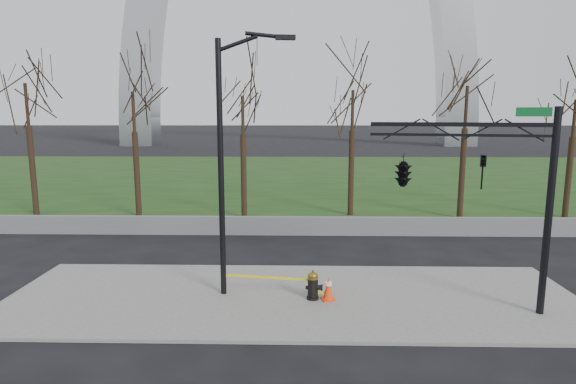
{
  "coord_description": "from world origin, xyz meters",
  "views": [
    {
      "loc": [
        0.15,
        -14.02,
        5.77
      ],
      "look_at": [
        -0.19,
        2.0,
        3.11
      ],
      "focal_mm": 29.05,
      "sensor_mm": 36.0,
      "label": 1
    }
  ],
  "objects_px": {
    "fire_hydrant": "(313,286)",
    "traffic_signal_mast": "(430,171)",
    "traffic_cone": "(328,288)",
    "street_light": "(228,150)"
  },
  "relations": [
    {
      "from": "fire_hydrant",
      "to": "street_light",
      "type": "xyz_separation_m",
      "value": [
        -2.64,
        0.44,
        4.16
      ]
    },
    {
      "from": "fire_hydrant",
      "to": "traffic_signal_mast",
      "type": "bearing_deg",
      "value": 8.25
    },
    {
      "from": "fire_hydrant",
      "to": "traffic_signal_mast",
      "type": "xyz_separation_m",
      "value": [
        3.4,
        -0.1,
        3.62
      ]
    },
    {
      "from": "fire_hydrant",
      "to": "traffic_cone",
      "type": "distance_m",
      "value": 0.47
    },
    {
      "from": "street_light",
      "to": "traffic_signal_mast",
      "type": "bearing_deg",
      "value": -11.82
    },
    {
      "from": "fire_hydrant",
      "to": "traffic_cone",
      "type": "xyz_separation_m",
      "value": [
        0.46,
        -0.04,
        -0.06
      ]
    },
    {
      "from": "fire_hydrant",
      "to": "street_light",
      "type": "distance_m",
      "value": 4.95
    },
    {
      "from": "traffic_cone",
      "to": "traffic_signal_mast",
      "type": "xyz_separation_m",
      "value": [
        2.94,
        -0.05,
        3.67
      ]
    },
    {
      "from": "fire_hydrant",
      "to": "street_light",
      "type": "bearing_deg",
      "value": -179.63
    },
    {
      "from": "fire_hydrant",
      "to": "traffic_cone",
      "type": "height_order",
      "value": "fire_hydrant"
    }
  ]
}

